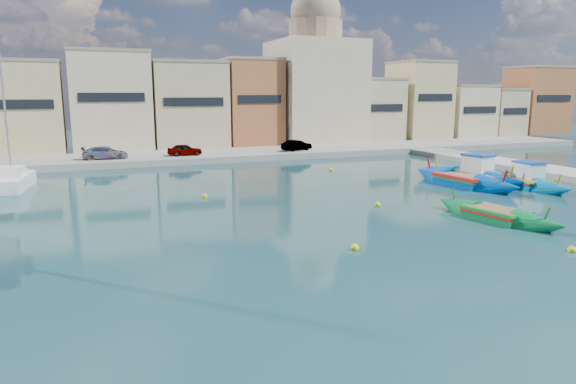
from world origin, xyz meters
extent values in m
plane|color=#112B34|center=(0.00, 0.00, 0.00)|extent=(160.00, 160.00, 0.00)
cube|color=gray|center=(0.00, 32.00, 0.30)|extent=(80.00, 8.00, 0.60)
cube|color=tan|center=(-21.91, 39.16, 4.97)|extent=(6.90, 6.32, 8.74)
cube|color=gray|center=(-21.91, 39.16, 9.49)|extent=(7.03, 6.44, 0.30)
cube|color=black|center=(-21.91, 35.95, 5.41)|extent=(5.52, 0.10, 0.90)
cube|color=#C4B592|center=(-13.86, 39.12, 5.55)|extent=(7.88, 6.24, 9.89)
cube|color=gray|center=(-13.86, 39.12, 10.64)|extent=(8.04, 6.37, 0.30)
cube|color=black|center=(-13.86, 35.95, 6.04)|extent=(6.30, 0.10, 0.90)
cube|color=tan|center=(-5.74, 39.72, 5.09)|extent=(7.88, 7.44, 8.99)
cube|color=gray|center=(-5.74, 39.72, 9.74)|extent=(8.04, 7.59, 0.30)
cube|color=black|center=(-5.74, 35.95, 5.54)|extent=(6.30, 0.10, 0.90)
cube|color=#AD6136|center=(1.54, 39.07, 5.31)|extent=(6.17, 6.13, 9.43)
cube|color=gray|center=(1.54, 39.07, 10.18)|extent=(6.29, 6.26, 0.30)
cube|color=black|center=(1.54, 35.95, 5.78)|extent=(4.93, 0.10, 0.90)
cube|color=tan|center=(9.05, 39.85, 3.63)|extent=(7.31, 7.69, 6.05)
cube|color=gray|center=(9.05, 39.85, 6.80)|extent=(7.46, 7.85, 0.30)
cube|color=black|center=(9.05, 35.95, 3.93)|extent=(5.85, 0.10, 0.90)
cube|color=tan|center=(17.02, 39.65, 4.31)|extent=(7.54, 7.30, 7.41)
cube|color=gray|center=(17.02, 39.65, 8.16)|extent=(7.69, 7.45, 0.30)
cube|color=black|center=(17.02, 35.95, 4.68)|extent=(6.03, 0.10, 0.90)
cube|color=tan|center=(24.93, 39.49, 5.42)|extent=(6.36, 6.97, 9.63)
cube|color=gray|center=(24.93, 39.49, 10.38)|extent=(6.48, 7.11, 0.30)
cube|color=black|center=(24.93, 35.95, 5.90)|extent=(5.09, 0.10, 0.90)
cube|color=#C4B592|center=(32.15, 39.35, 3.93)|extent=(6.63, 6.70, 6.65)
cube|color=gray|center=(32.15, 39.35, 7.40)|extent=(6.76, 6.83, 0.30)
cube|color=black|center=(32.15, 35.95, 4.26)|extent=(5.30, 0.10, 0.90)
cube|color=tan|center=(38.26, 39.75, 3.70)|extent=(5.08, 7.51, 6.20)
cube|color=gray|center=(38.26, 39.75, 6.95)|extent=(5.18, 7.66, 0.30)
cube|color=black|center=(38.26, 35.95, 4.01)|extent=(4.06, 0.10, 0.90)
cube|color=#AD6136|center=(45.15, 39.00, 5.27)|extent=(7.79, 6.00, 9.33)
cube|color=gray|center=(45.15, 39.00, 10.08)|extent=(7.95, 6.12, 0.30)
cube|color=black|center=(45.15, 35.95, 5.73)|extent=(6.23, 0.10, 0.90)
cube|color=#C4B592|center=(10.00, 40.00, 6.60)|extent=(10.00, 10.00, 12.00)
cylinder|color=#9E8466|center=(10.00, 40.00, 13.80)|extent=(6.40, 6.40, 2.40)
sphere|color=#9E8466|center=(10.00, 40.00, 15.99)|extent=(6.00, 6.00, 6.00)
imported|color=#4C1919|center=(-7.86, 30.50, 1.15)|extent=(3.24, 1.30, 1.10)
imported|color=#4C1919|center=(3.66, 30.50, 1.15)|extent=(3.53, 2.19, 1.10)
imported|color=#4C1919|center=(-15.04, 30.50, 1.17)|extent=(4.05, 1.88, 1.15)
cube|color=#006F98|center=(11.72, 8.59, 0.19)|extent=(2.16, 3.55, 0.96)
cone|color=#006F98|center=(11.92, 11.41, 0.24)|extent=(2.14, 3.26, 2.45)
cone|color=#006F98|center=(11.51, 5.77, 0.24)|extent=(2.14, 3.26, 2.45)
cube|color=gold|center=(11.72, 8.59, 0.59)|extent=(2.25, 3.74, 0.17)
cube|color=red|center=(11.72, 8.59, 0.42)|extent=(2.26, 3.62, 0.10)
cube|color=olive|center=(11.72, 8.59, 0.67)|extent=(1.85, 3.22, 0.06)
cylinder|color=gold|center=(11.94, 11.69, 0.86)|extent=(0.17, 0.46, 1.04)
cylinder|color=gold|center=(11.49, 5.49, 0.86)|extent=(0.17, 0.46, 1.04)
cube|color=white|center=(11.68, 8.09, 1.20)|extent=(1.46, 1.83, 1.05)
cube|color=#0F47A5|center=(11.68, 8.09, 1.78)|extent=(1.55, 1.96, 0.11)
cube|color=#004DA4|center=(9.75, 11.53, 0.22)|extent=(2.90, 3.88, 1.09)
cone|color=#004DA4|center=(9.11, 14.34, 0.27)|extent=(2.85, 3.64, 2.73)
cone|color=#004DA4|center=(10.38, 8.71, 0.27)|extent=(2.85, 3.64, 2.73)
cube|color=#E9A713|center=(9.75, 11.53, 0.68)|extent=(3.03, 4.08, 0.20)
cube|color=red|center=(9.75, 11.53, 0.48)|extent=(3.02, 3.97, 0.11)
cube|color=olive|center=(9.75, 11.53, 0.76)|extent=(2.51, 3.50, 0.07)
cylinder|color=#E9A713|center=(9.05, 14.62, 0.98)|extent=(0.26, 0.54, 1.19)
cylinder|color=#E9A713|center=(10.45, 8.44, 0.98)|extent=(0.26, 0.54, 1.19)
cube|color=white|center=(9.86, 11.03, 1.37)|extent=(1.88, 2.07, 1.20)
cube|color=#0F47A5|center=(9.86, 11.03, 2.03)|extent=(2.00, 2.21, 0.13)
cube|color=#0048A7|center=(8.05, 10.34, 0.22)|extent=(2.69, 3.95, 1.12)
cone|color=#0048A7|center=(7.67, 13.38, 0.28)|extent=(2.66, 3.68, 2.82)
cone|color=#0048A7|center=(8.43, 7.30, 0.28)|extent=(2.66, 3.68, 2.82)
cube|color=red|center=(8.05, 10.34, 0.70)|extent=(2.80, 4.17, 0.20)
cube|color=#197F33|center=(8.05, 10.34, 0.49)|extent=(2.81, 4.04, 0.11)
cube|color=olive|center=(8.05, 10.34, 0.79)|extent=(2.31, 3.58, 0.07)
cylinder|color=red|center=(7.63, 13.68, 1.01)|extent=(0.22, 0.55, 1.22)
cylinder|color=red|center=(8.47, 7.00, 1.01)|extent=(0.22, 0.55, 1.22)
cube|color=#0A6F36|center=(2.81, 1.67, 0.17)|extent=(2.25, 3.24, 0.87)
cone|color=#0A6F36|center=(2.37, 4.10, 0.22)|extent=(2.21, 3.02, 2.22)
cone|color=#0A6F36|center=(3.25, -0.75, 0.22)|extent=(2.21, 3.02, 2.22)
cube|color=#197E28|center=(2.81, 1.67, 0.54)|extent=(2.35, 3.42, 0.16)
cube|color=red|center=(2.81, 1.67, 0.38)|extent=(2.35, 3.31, 0.09)
cube|color=olive|center=(2.81, 1.67, 0.61)|extent=(1.95, 2.93, 0.05)
cylinder|color=#197E28|center=(2.33, 4.34, 0.79)|extent=(0.19, 0.43, 0.95)
cylinder|color=#197E28|center=(3.30, -0.99, 0.79)|extent=(0.19, 0.43, 0.95)
cube|color=white|center=(-21.57, 20.81, 0.31)|extent=(2.79, 5.54, 1.16)
cone|color=white|center=(-21.14, 24.19, 0.31)|extent=(2.51, 3.28, 2.14)
cube|color=white|center=(-21.57, 20.81, 1.20)|extent=(1.83, 2.08, 0.62)
cylinder|color=#999EA3|center=(-21.52, 21.18, 4.91)|extent=(0.14, 0.14, 8.92)
sphere|color=yellow|center=(-6.43, -0.18, 0.08)|extent=(0.36, 0.36, 0.36)
sphere|color=yellow|center=(-1.08, 6.79, 0.08)|extent=(0.36, 0.36, 0.36)
sphere|color=yellow|center=(2.54, 20.16, 0.08)|extent=(0.36, 0.36, 0.36)
sphere|color=yellow|center=(-9.90, 12.88, 0.08)|extent=(0.36, 0.36, 0.36)
sphere|color=yellow|center=(1.77, -3.74, 0.08)|extent=(0.36, 0.36, 0.36)
camera|label=1|loc=(-16.64, -18.34, 6.47)|focal=32.00mm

